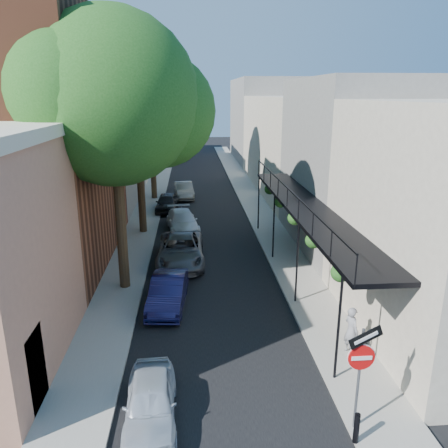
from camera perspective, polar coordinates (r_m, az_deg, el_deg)
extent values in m
cube|color=black|center=(38.72, -3.09, 4.39)|extent=(6.00, 64.00, 0.01)
cube|color=gray|center=(38.83, -9.02, 4.32)|extent=(2.00, 64.00, 0.12)
cube|color=gray|center=(39.00, 2.81, 4.56)|extent=(2.00, 64.00, 0.12)
cube|color=beige|center=(13.17, -23.41, -16.98)|extent=(0.10, 1.20, 2.20)
cube|color=gray|center=(22.23, -15.87, 15.52)|extent=(0.06, 7.00, 4.00)
cube|color=gray|center=(35.00, -18.16, 9.76)|extent=(8.00, 12.00, 9.00)
cube|color=beige|center=(48.63, -14.41, 12.35)|extent=(8.00, 16.00, 10.00)
cube|color=tan|center=(62.51, -12.20, 12.41)|extent=(8.00, 12.00, 8.00)
cube|color=gray|center=(25.13, 18.82, 7.29)|extent=(8.00, 10.00, 9.00)
cube|color=beige|center=(39.31, 10.26, 10.24)|extent=(8.00, 20.00, 8.00)
cube|color=gray|center=(56.78, 5.72, 13.32)|extent=(8.00, 16.00, 10.00)
cube|color=black|center=(19.11, 10.99, 2.10)|extent=(2.00, 16.00, 0.15)
cube|color=black|center=(18.69, 8.32, 4.67)|extent=(0.05, 16.00, 0.05)
cylinder|color=black|center=(13.23, 14.73, -12.82)|extent=(0.08, 0.08, 3.40)
cylinder|color=black|center=(26.93, 4.54, 2.86)|extent=(0.08, 0.08, 3.40)
sphere|color=#1C4A15|center=(13.64, 14.97, -6.13)|extent=(0.60, 0.60, 0.60)
sphere|color=#1C4A15|center=(19.08, 9.18, 0.77)|extent=(0.60, 0.60, 0.60)
sphere|color=#1C4A15|center=(24.78, 6.00, 4.55)|extent=(0.60, 0.60, 0.60)
cylinder|color=#595B60|center=(11.80, 17.13, -19.06)|extent=(0.07, 0.07, 2.90)
cylinder|color=red|center=(11.39, 17.51, -16.30)|extent=(0.66, 0.04, 0.66)
cube|color=white|center=(11.36, 17.57, -16.38)|extent=(0.50, 0.02, 0.10)
cylinder|color=white|center=(11.40, 17.47, -16.25)|extent=(0.70, 0.02, 0.70)
cube|color=black|center=(11.11, 18.03, -13.90)|extent=(0.89, 0.15, 0.58)
cube|color=white|center=(11.09, 18.09, -13.98)|extent=(0.60, 0.10, 0.31)
cylinder|color=black|center=(11.96, 16.91, -24.15)|extent=(0.14, 0.14, 0.80)
cylinder|color=#2F2013|center=(18.68, -13.43, 1.61)|extent=(0.44, 0.44, 7.00)
sphere|color=#1C4A15|center=(18.08, -14.41, 15.58)|extent=(6.80, 6.80, 6.80)
sphere|color=#1C4A15|center=(18.91, -8.54, 14.40)|extent=(4.76, 4.76, 4.76)
cylinder|color=#2F2013|center=(26.49, -10.82, 5.35)|extent=(0.44, 0.44, 6.30)
sphere|color=#1C4A15|center=(26.02, -11.31, 14.13)|extent=(6.00, 6.00, 6.00)
sphere|color=#1C4A15|center=(26.82, -7.76, 13.28)|extent=(4.20, 4.20, 4.20)
cylinder|color=#2F2013|center=(35.25, -9.33, 9.04)|extent=(0.44, 0.44, 7.35)
sphere|color=#1C4A15|center=(34.96, -9.70, 16.74)|extent=(7.00, 7.00, 7.00)
sphere|color=#1C4A15|center=(35.91, -6.62, 16.05)|extent=(4.90, 4.90, 4.90)
imported|color=#B1BAC4|center=(12.33, -9.58, -21.88)|extent=(1.47, 3.37, 1.13)
imported|color=#13123A|center=(17.73, -7.33, -8.81)|extent=(1.62, 3.86, 1.24)
imported|color=#4C4D53|center=(21.99, -5.65, -3.41)|extent=(2.32, 4.98, 1.38)
imported|color=silver|center=(27.14, -5.44, 0.35)|extent=(2.32, 4.50, 1.25)
imported|color=black|center=(31.95, -7.47, 2.80)|extent=(1.66, 3.79, 1.27)
imported|color=gray|center=(35.90, -5.24, 4.40)|extent=(1.76, 3.99, 1.28)
imported|color=gray|center=(14.93, 16.28, -13.22)|extent=(0.54, 0.68, 1.62)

